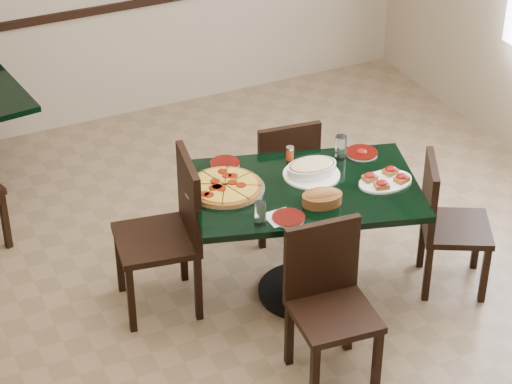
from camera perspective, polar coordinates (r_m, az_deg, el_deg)
name	(u,v)px	position (r m, az deg, el deg)	size (l,w,h in m)	color
floor	(264,318)	(5.82, 0.45, -7.23)	(5.50, 5.50, 0.00)	brown
main_table	(305,214)	(5.68, 2.84, -1.26)	(1.44, 1.13, 0.75)	black
chair_far	(283,172)	(6.24, 1.56, 1.14)	(0.44, 0.44, 0.85)	black
chair_near	(328,295)	(5.21, 4.16, -5.90)	(0.45, 0.45, 0.88)	black
chair_right	(444,219)	(5.92, 10.72, -1.51)	(0.53, 0.53, 0.84)	black
chair_left	(171,226)	(5.65, -4.89, -1.96)	(0.51, 0.51, 0.96)	black
pepperoni_pizza	(225,187)	(5.55, -1.79, 0.30)	(0.45, 0.45, 0.04)	#BBBBC2
lasagna_casserole	(312,169)	(5.66, 3.20, 1.35)	(0.33, 0.33, 0.09)	white
bread_basket	(322,197)	(5.42, 3.80, -0.31)	(0.25, 0.19, 0.10)	brown
bruschetta_platter	(386,179)	(5.65, 7.42, 0.73)	(0.33, 0.24, 0.05)	white
side_plate_near	(288,218)	(5.30, 1.87, -1.49)	(0.18, 0.18, 0.02)	white
side_plate_far_r	(362,153)	(5.92, 6.07, 2.25)	(0.19, 0.19, 0.03)	white
side_plate_far_l	(225,163)	(5.78, -1.78, 1.65)	(0.17, 0.17, 0.02)	white
napkin_setting	(281,217)	(5.32, 1.41, -1.46)	(0.15, 0.15, 0.01)	silver
water_glass_a	(341,148)	(5.82, 4.87, 2.54)	(0.07, 0.07, 0.15)	white
water_glass_b	(260,213)	(5.23, 0.24, -1.23)	(0.06, 0.06, 0.13)	white
pepper_shaker	(290,153)	(5.81, 1.95, 2.24)	(0.05, 0.05, 0.08)	#B03512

